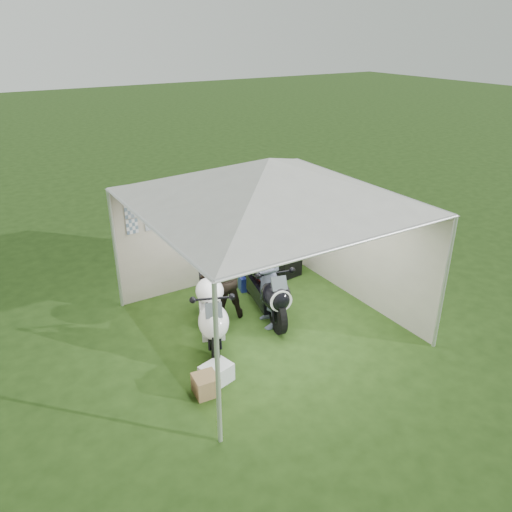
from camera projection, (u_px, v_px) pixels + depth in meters
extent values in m
plane|color=#223C12|center=(267.00, 324.00, 8.89)|extent=(80.00, 80.00, 0.00)
cylinder|color=silver|center=(218.00, 368.00, 5.92)|extent=(0.06, 0.06, 2.30)
cylinder|color=silver|center=(444.00, 285.00, 7.81)|extent=(0.06, 0.06, 2.30)
cylinder|color=silver|center=(115.00, 250.00, 9.01)|extent=(0.06, 0.06, 2.30)
cylinder|color=silver|center=(295.00, 211.00, 10.91)|extent=(0.06, 0.06, 2.30)
cube|color=beige|center=(214.00, 229.00, 9.96)|extent=(4.00, 0.02, 2.30)
cube|color=beige|center=(156.00, 297.00, 7.46)|extent=(0.02, 4.00, 2.30)
cube|color=beige|center=(358.00, 242.00, 9.36)|extent=(0.02, 4.00, 2.30)
pyramid|color=silver|center=(269.00, 180.00, 7.78)|extent=(5.66, 5.66, 0.70)
cube|color=#99A5B7|center=(130.00, 211.00, 8.87)|extent=(0.22, 0.02, 0.28)
cube|color=#99A5B7|center=(149.00, 207.00, 9.04)|extent=(0.22, 0.02, 0.28)
cube|color=#99A5B7|center=(167.00, 204.00, 9.20)|extent=(0.22, 0.01, 0.28)
cube|color=#99A5B7|center=(185.00, 201.00, 9.37)|extent=(0.22, 0.01, 0.28)
cube|color=#99A5B7|center=(132.00, 226.00, 9.00)|extent=(0.22, 0.02, 0.28)
cube|color=#99A5B7|center=(151.00, 223.00, 9.16)|extent=(0.22, 0.01, 0.28)
cube|color=#99A5B7|center=(168.00, 219.00, 9.33)|extent=(0.22, 0.02, 0.28)
cube|color=#99A5B7|center=(186.00, 216.00, 9.49)|extent=(0.22, 0.01, 0.28)
cylinder|color=#D8590C|center=(222.00, 189.00, 9.70)|extent=(3.20, 0.02, 0.02)
cylinder|color=black|center=(215.00, 344.00, 7.78)|extent=(0.34, 0.64, 0.64)
cylinder|color=black|center=(208.00, 297.00, 9.13)|extent=(0.39, 0.66, 0.64)
cube|color=silver|center=(211.00, 316.00, 8.37)|extent=(0.72, 1.08, 0.32)
ellipsoid|color=silver|center=(214.00, 322.00, 7.73)|extent=(0.69, 0.78, 0.54)
ellipsoid|color=silver|center=(210.00, 291.00, 8.29)|extent=(0.69, 0.79, 0.38)
cube|color=black|center=(208.00, 282.00, 8.70)|extent=(0.50, 0.70, 0.15)
cube|color=silver|center=(206.00, 269.00, 8.98)|extent=(0.34, 0.39, 0.19)
cube|color=black|center=(209.00, 294.00, 8.68)|extent=(0.32, 0.59, 0.11)
cube|color=#3F474C|center=(214.00, 311.00, 7.50)|extent=(0.30, 0.24, 0.23)
cylinder|color=black|center=(278.00, 315.00, 8.54)|extent=(0.25, 0.66, 0.65)
cylinder|color=black|center=(251.00, 277.00, 9.86)|extent=(0.31, 0.67, 0.65)
cube|color=black|center=(264.00, 292.00, 9.12)|extent=(0.59, 1.09, 0.33)
ellipsoid|color=black|center=(276.00, 295.00, 8.49)|extent=(0.63, 0.75, 0.55)
ellipsoid|color=black|center=(263.00, 268.00, 9.03)|extent=(0.62, 0.76, 0.38)
cube|color=black|center=(255.00, 262.00, 9.43)|extent=(0.42, 0.70, 0.15)
cube|color=black|center=(249.00, 250.00, 9.71)|extent=(0.31, 0.37, 0.20)
cube|color=maroon|center=(257.00, 273.00, 9.42)|extent=(0.24, 0.61, 0.11)
cube|color=#3F474C|center=(279.00, 283.00, 8.26)|extent=(0.29, 0.21, 0.23)
cylinder|color=white|center=(281.00, 301.00, 8.29)|extent=(0.39, 0.11, 0.39)
cube|color=blue|center=(249.00, 282.00, 10.03)|extent=(0.44, 0.33, 0.30)
imported|color=black|center=(222.00, 278.00, 8.81)|extent=(0.85, 0.71, 1.60)
imported|color=slate|center=(270.00, 276.00, 8.53)|extent=(0.59, 0.77, 1.88)
cube|color=black|center=(288.00, 265.00, 10.56)|extent=(0.50, 0.42, 0.47)
cube|color=silver|center=(216.00, 373.00, 7.40)|extent=(0.51, 0.44, 0.29)
cube|color=olive|center=(206.00, 385.00, 7.16)|extent=(0.37, 0.37, 0.30)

